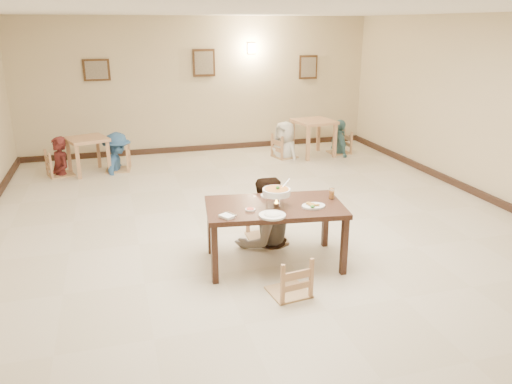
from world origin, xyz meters
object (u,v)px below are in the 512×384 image
object	(u,v)px
main_diner	(265,177)
bg_chair_ll	(58,151)
chair_near	(289,257)
bg_diner_d	(341,120)
bg_diner_b	(115,133)
main_table	(275,211)
bg_table_right	(314,126)
bg_chair_rl	(285,136)
bg_chair_lr	(116,146)
chair_far	(267,202)
bg_table_left	(87,144)
curry_warmer	(277,192)
drink_glass	(332,194)
bg_diner_c	(285,121)
bg_chair_rr	(340,133)
bg_diner_a	(56,137)

from	to	relation	value
main_diner	bg_chair_ll	world-z (taller)	main_diner
chair_near	bg_diner_d	size ratio (longest dim) A/B	0.57
bg_chair_ll	bg_diner_b	xyz separation A→B (m)	(1.09, 0.05, 0.29)
main_table	bg_table_right	world-z (taller)	bg_table_right
bg_chair_ll	bg_chair_rl	bearing A→B (deg)	-106.67
bg_chair_ll	bg_chair_lr	distance (m)	1.09
chair_far	bg_diner_b	xyz separation A→B (m)	(-1.88, 4.09, 0.23)
bg_table_left	bg_diner_d	xyz separation A→B (m)	(5.46, 0.08, 0.20)
curry_warmer	bg_chair_lr	xyz separation A→B (m)	(-1.76, 4.86, -0.44)
curry_warmer	bg_chair_lr	distance (m)	5.18
chair_far	drink_glass	size ratio (longest dim) A/B	8.06
main_diner	bg_diner_c	bearing A→B (deg)	-129.15
main_diner	main_table	bearing A→B (deg)	66.76
bg_diner_d	bg_diner_b	bearing A→B (deg)	96.87
main_diner	bg_diner_d	size ratio (longest dim) A/B	1.18
bg_table_left	bg_chair_lr	distance (m)	0.55
chair_near	drink_glass	world-z (taller)	drink_glass
chair_near	bg_chair_rr	bearing A→B (deg)	-127.37
bg_diner_b	bg_chair_ll	bearing A→B (deg)	105.88
bg_table_left	bg_chair_rr	size ratio (longest dim) A/B	0.95
curry_warmer	drink_glass	world-z (taller)	curry_warmer
bg_chair_rl	drink_glass	bearing A→B (deg)	150.69
bg_table_right	bg_diner_c	xyz separation A→B (m)	(-0.66, 0.05, 0.14)
bg_chair_rr	bg_diner_d	size ratio (longest dim) A/B	0.62
chair_near	bg_table_left	xyz separation A→B (m)	(-2.22, 5.53, 0.14)
chair_near	curry_warmer	world-z (taller)	curry_warmer
drink_glass	bg_diner_a	bearing A→B (deg)	127.07
bg_diner_c	chair_near	bearing A→B (deg)	-44.26
bg_diner_a	bg_diner_b	bearing A→B (deg)	65.84
bg_chair_rl	bg_diner_a	distance (m)	4.70
main_diner	bg_table_right	size ratio (longest dim) A/B	1.99
main_table	bg_table_right	size ratio (longest dim) A/B	1.90
bg_chair_ll	bg_diner_c	bearing A→B (deg)	-106.67
bg_chair_rr	bg_diner_a	distance (m)	6.02
main_diner	bg_chair_ll	bearing A→B (deg)	-71.12
bg_diner_b	bg_diner_c	distance (m)	3.60
bg_chair_lr	bg_chair_ll	bearing A→B (deg)	-79.48
main_table	chair_far	xyz separation A→B (m)	(0.13, 0.72, -0.15)
chair_far	bg_diner_b	size ratio (longest dim) A/B	0.70
main_table	drink_glass	bearing A→B (deg)	9.05
main_table	drink_glass	xyz separation A→B (m)	(0.75, 0.02, 0.14)
main_diner	bg_diner_b	bearing A→B (deg)	-82.80
main_table	bg_diner_b	distance (m)	5.13
chair_near	bg_chair_lr	world-z (taller)	bg_chair_lr
curry_warmer	chair_far	bearing A→B (deg)	81.17
bg_diner_a	bg_chair_lr	bearing A→B (deg)	65.84
curry_warmer	bg_table_right	size ratio (longest dim) A/B	0.40
bg_chair_ll	bg_diner_a	distance (m)	0.28
drink_glass	bg_diner_b	size ratio (longest dim) A/B	0.09
chair_near	curry_warmer	xyz separation A→B (m)	(0.08, 0.71, 0.50)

